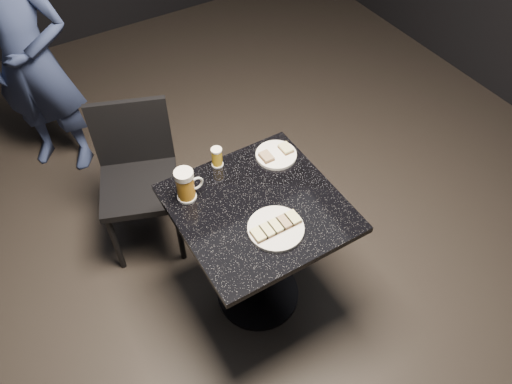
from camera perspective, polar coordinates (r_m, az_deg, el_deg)
floor at (r=2.77m, az=0.22°, el=-11.57°), size 6.00×6.00×0.00m
plate_large at (r=2.07m, az=2.28°, el=-4.19°), size 0.24×0.24×0.01m
plate_small at (r=2.36m, az=2.31°, el=4.26°), size 0.19×0.19×0.01m
patron at (r=3.21m, az=-24.42°, el=13.66°), size 0.68×0.65×1.56m
table at (r=2.35m, az=0.25°, el=-5.37°), size 0.70×0.70×0.75m
beer_mug at (r=2.15m, az=-8.03°, el=0.81°), size 0.12×0.09×0.16m
beer_tumbler at (r=2.30m, az=-4.49°, el=4.01°), size 0.06×0.06×0.10m
chair at (r=2.72m, az=-13.37°, el=2.34°), size 0.52×0.52×0.87m
canapes_on_plate_large at (r=2.06m, az=2.29°, el=-3.91°), size 0.22×0.07×0.02m
canapes_on_plate_small at (r=2.35m, az=2.33°, el=4.54°), size 0.16×0.07×0.02m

